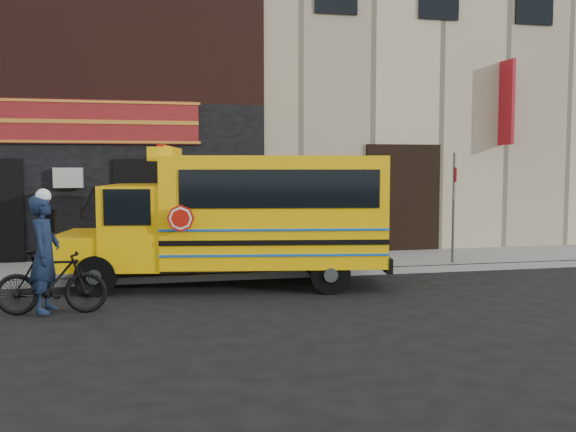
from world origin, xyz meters
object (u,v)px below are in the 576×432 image
at_px(cyclist, 45,257).
at_px(bicycle, 51,282).
at_px(sign_pole, 454,205).
at_px(school_bus, 242,215).

bearing_deg(cyclist, bicycle, -87.91).
distance_m(sign_pole, bicycle, 9.55).
relative_size(school_bus, cyclist, 3.58).
height_order(bicycle, cyclist, cyclist).
bearing_deg(bicycle, sign_pole, -68.62).
xyz_separation_m(school_bus, sign_pole, (5.43, 1.10, 0.08)).
relative_size(sign_pole, bicycle, 1.55).
relative_size(school_bus, sign_pole, 2.49).
distance_m(school_bus, bicycle, 4.16).
distance_m(school_bus, sign_pole, 5.54).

